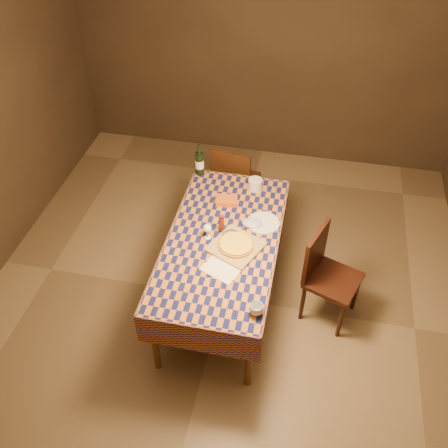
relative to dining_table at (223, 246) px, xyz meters
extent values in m
plane|color=brown|center=(0.00, 0.00, -0.69)|extent=(5.00, 5.00, 0.00)
plane|color=white|center=(0.00, 0.00, 2.01)|extent=(5.00, 5.00, 0.00)
cube|color=#34271D|center=(0.00, 2.50, 0.66)|extent=(4.50, 0.10, 2.70)
cylinder|color=brown|center=(-0.38, -0.83, -0.32)|extent=(0.06, 0.06, 0.75)
cylinder|color=brown|center=(0.38, -0.83, -0.32)|extent=(0.06, 0.06, 0.75)
cylinder|color=brown|center=(-0.38, 0.83, -0.32)|extent=(0.06, 0.06, 0.75)
cylinder|color=brown|center=(0.38, 0.83, -0.32)|extent=(0.06, 0.06, 0.75)
cube|color=brown|center=(0.00, 0.00, 0.05)|extent=(0.90, 1.80, 0.03)
cube|color=brown|center=(0.00, 0.00, 0.07)|extent=(0.92, 1.82, 0.02)
cube|color=brown|center=(0.00, -0.92, -0.07)|extent=(0.94, 0.01, 0.30)
cube|color=brown|center=(0.00, 0.92, -0.07)|extent=(0.94, 0.01, 0.30)
cube|color=brown|center=(-0.47, 0.00, -0.07)|extent=(0.01, 1.84, 0.30)
cube|color=brown|center=(0.47, 0.00, -0.07)|extent=(0.01, 1.84, 0.30)
cube|color=#A8884F|center=(0.13, -0.07, 0.09)|extent=(0.51, 0.51, 0.02)
cylinder|color=#A2691B|center=(0.13, -0.07, 0.11)|extent=(0.37, 0.37, 0.02)
cylinder|color=gold|center=(0.13, -0.07, 0.12)|extent=(0.34, 0.34, 0.01)
cylinder|color=#4A1711|center=(-0.03, 0.09, 0.15)|extent=(0.06, 0.06, 0.16)
sphere|color=#4A1711|center=(-0.03, 0.09, 0.25)|extent=(0.03, 0.03, 0.03)
imported|color=#5A434B|center=(0.07, 0.02, 0.10)|extent=(0.19, 0.19, 0.05)
cylinder|color=white|center=(-0.13, 0.00, 0.08)|extent=(0.07, 0.07, 0.00)
cylinder|color=white|center=(-0.13, 0.00, 0.11)|extent=(0.01, 0.01, 0.07)
sphere|color=white|center=(-0.13, 0.00, 0.18)|extent=(0.07, 0.07, 0.07)
ellipsoid|color=#440814|center=(-0.13, 0.00, 0.17)|extent=(0.05, 0.05, 0.03)
cylinder|color=black|center=(-0.41, 0.86, 0.19)|extent=(0.09, 0.09, 0.24)
cylinder|color=black|center=(-0.41, 0.86, 0.36)|extent=(0.03, 0.03, 0.10)
cylinder|color=silver|center=(-0.41, 0.86, 0.19)|extent=(0.09, 0.09, 0.09)
cylinder|color=silver|center=(0.16, 0.73, 0.13)|extent=(0.17, 0.17, 0.11)
cube|color=#B75318|center=(-0.06, 0.48, 0.10)|extent=(0.21, 0.16, 0.05)
cylinder|color=silver|center=(0.31, 0.26, 0.08)|extent=(0.36, 0.36, 0.02)
imported|color=silver|center=(0.40, -0.70, 0.12)|extent=(0.11, 0.11, 0.08)
cube|color=white|center=(0.06, -0.33, 0.08)|extent=(0.35, 0.32, 0.00)
ellipsoid|color=#A1A7CF|center=(0.21, 0.22, 0.10)|extent=(0.21, 0.18, 0.05)
cube|color=black|center=(-0.11, 1.23, -0.24)|extent=(0.48, 0.48, 0.04)
cube|color=black|center=(-0.14, 1.03, 0.01)|extent=(0.42, 0.10, 0.46)
cylinder|color=black|center=(0.09, 1.38, -0.48)|extent=(0.04, 0.04, 0.43)
cylinder|color=black|center=(-0.26, 1.44, -0.48)|extent=(0.04, 0.04, 0.43)
cylinder|color=black|center=(0.04, 1.02, -0.48)|extent=(0.04, 0.04, 0.43)
cylinder|color=black|center=(-0.32, 1.08, -0.48)|extent=(0.04, 0.04, 0.43)
cube|color=black|center=(0.97, 0.02, -0.24)|extent=(0.54, 0.54, 0.04)
cube|color=black|center=(0.78, 0.09, 0.01)|extent=(0.18, 0.41, 0.46)
cylinder|color=black|center=(1.08, -0.21, -0.48)|extent=(0.04, 0.04, 0.43)
cylinder|color=black|center=(1.20, 0.12, -0.48)|extent=(0.04, 0.04, 0.43)
cylinder|color=black|center=(0.74, -0.09, -0.48)|extent=(0.04, 0.04, 0.43)
cylinder|color=black|center=(0.86, 0.25, -0.48)|extent=(0.04, 0.04, 0.43)
camera|label=1|loc=(0.62, -2.95, 3.02)|focal=40.00mm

